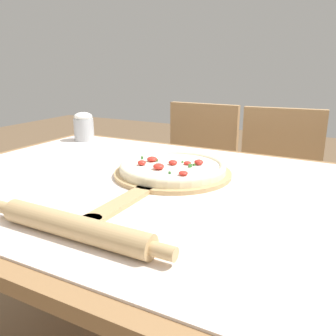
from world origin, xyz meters
TOP-DOWN VIEW (x-y plane):
  - dining_table at (0.00, 0.00)m, footprint 1.38×0.99m
  - towel_cloth at (0.00, 0.00)m, footprint 1.30×0.91m
  - pizza_peel at (0.03, 0.07)m, footprint 0.35×0.58m
  - pizza at (0.03, 0.10)m, footprint 0.32×0.32m
  - rolling_pin at (0.04, -0.35)m, footprint 0.43×0.05m
  - chair_left at (-0.22, 0.85)m, footprint 0.40×0.40m
  - chair_right at (0.20, 0.85)m, footprint 0.44×0.44m
  - flour_cup at (-0.54, 0.36)m, footprint 0.08×0.08m

SIDE VIEW (x-z plane):
  - chair_left at x=-0.22m, z-range 0.07..0.95m
  - chair_right at x=0.20m, z-range 0.07..0.95m
  - dining_table at x=0.00m, z-range 0.28..1.04m
  - towel_cloth at x=0.00m, z-range 0.76..0.76m
  - pizza_peel at x=0.03m, z-range 0.76..0.77m
  - rolling_pin at x=0.04m, z-range 0.76..0.81m
  - pizza at x=0.03m, z-range 0.77..0.81m
  - flour_cup at x=-0.54m, z-range 0.76..0.88m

